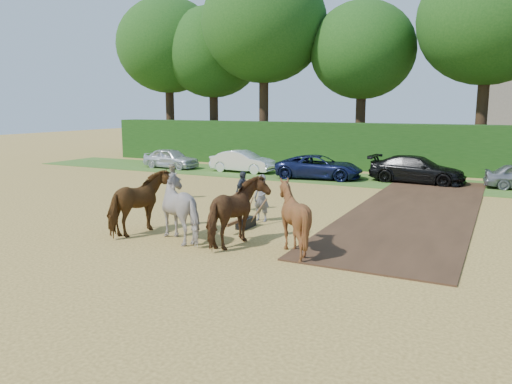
{
  "coord_description": "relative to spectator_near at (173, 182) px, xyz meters",
  "views": [
    {
      "loc": [
        4.49,
        -13.27,
        4.11
      ],
      "look_at": [
        -2.48,
        0.68,
        1.4
      ],
      "focal_mm": 35.0,
      "sensor_mm": 36.0,
      "label": 1
    }
  ],
  "objects": [
    {
      "name": "church",
      "position": [
        12.56,
        50.38,
        12.94
      ],
      "size": [
        5.2,
        5.2,
        27.0
      ],
      "color": "slate",
      "rests_on": "ground"
    },
    {
      "name": "hedgerow",
      "position": [
        8.56,
        13.88,
        0.71
      ],
      "size": [
        46.0,
        1.6,
        3.0
      ],
      "primitive_type": "cube",
      "color": "#14380F",
      "rests_on": "ground"
    },
    {
      "name": "ground",
      "position": [
        8.56,
        -4.62,
        -0.79
      ],
      "size": [
        120.0,
        120.0,
        0.0
      ],
      "primitive_type": "plane",
      "color": "gold",
      "rests_on": "ground"
    },
    {
      "name": "grass_verge",
      "position": [
        8.56,
        9.38,
        -0.77
      ],
      "size": [
        50.0,
        5.0,
        0.03
      ],
      "primitive_type": "cube",
      "color": "#38601E",
      "rests_on": "ground"
    },
    {
      "name": "earth_strip",
      "position": [
        10.06,
        2.38,
        -0.76
      ],
      "size": [
        4.5,
        17.0,
        0.05
      ],
      "primitive_type": "cube",
      "color": "#472D1C",
      "rests_on": "ground"
    },
    {
      "name": "plough_team",
      "position": [
        5.29,
        -5.27,
        0.22
      ],
      "size": [
        6.65,
        4.79,
        2.02
      ],
      "color": "brown",
      "rests_on": "ground"
    },
    {
      "name": "spectator_near",
      "position": [
        0.0,
        0.0,
        0.0
      ],
      "size": [
        0.84,
        0.94,
        1.58
      ],
      "primitive_type": "imported",
      "rotation": [
        0.0,
        0.0,
        1.18
      ],
      "color": "#BFB896",
      "rests_on": "ground"
    },
    {
      "name": "parked_cars",
      "position": [
        12.23,
        9.24,
        -0.1
      ],
      "size": [
        40.5,
        3.57,
        1.45
      ],
      "color": "silver",
      "rests_on": "ground"
    },
    {
      "name": "treeline",
      "position": [
        6.86,
        17.06,
        8.18
      ],
      "size": [
        48.7,
        10.6,
        14.21
      ],
      "color": "#382616",
      "rests_on": "ground"
    },
    {
      "name": "spectator_far",
      "position": [
        3.9,
        -0.8,
        -0.0
      ],
      "size": [
        0.4,
        0.93,
        1.57
      ],
      "primitive_type": "imported",
      "rotation": [
        0.0,
        0.0,
        1.55
      ],
      "color": "#292E37",
      "rests_on": "ground"
    }
  ]
}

